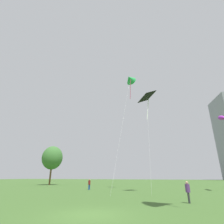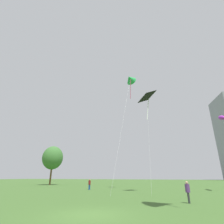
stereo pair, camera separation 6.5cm
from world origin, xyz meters
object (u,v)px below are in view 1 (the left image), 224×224
at_px(person_standing_1, 188,190).
at_px(person_standing_2, 89,184).
at_px(kite_flying_4, 147,98).
at_px(park_tree_0, 52,158).
at_px(kite_flying_2, 221,118).
at_px(kite_flying_3, 130,79).

xyz_separation_m(person_standing_1, person_standing_2, (-14.55, 11.29, -0.01)).
xyz_separation_m(kite_flying_4, park_tree_0, (-28.14, 14.72, -6.93)).
bearing_deg(person_standing_1, kite_flying_2, 162.54).
bearing_deg(person_standing_2, person_standing_1, 80.66).
xyz_separation_m(person_standing_1, kite_flying_2, (6.96, 14.55, 9.98)).
xyz_separation_m(kite_flying_3, kite_flying_4, (3.72, -4.91, -6.86)).
bearing_deg(kite_flying_2, kite_flying_4, -152.36).
xyz_separation_m(kite_flying_2, kite_flying_4, (-10.86, -5.69, 2.78)).
bearing_deg(park_tree_0, kite_flying_2, -13.05).
bearing_deg(park_tree_0, person_standing_1, -36.36).
bearing_deg(person_standing_2, kite_flying_4, 105.63).
height_order(kite_flying_2, kite_flying_4, kite_flying_4).
bearing_deg(park_tree_0, kite_flying_4, -27.62).
distance_m(person_standing_1, park_tree_0, 40.21).
relative_size(person_standing_1, person_standing_2, 1.01).
relative_size(person_standing_2, park_tree_0, 0.16).
xyz_separation_m(kite_flying_2, kite_flying_3, (-14.58, -0.77, 9.63)).
distance_m(person_standing_1, kite_flying_2, 18.96).
bearing_deg(park_tree_0, kite_flying_3, -21.89).
relative_size(person_standing_1, kite_flying_4, 0.11).
height_order(person_standing_1, kite_flying_4, kite_flying_4).
height_order(person_standing_2, kite_flying_4, kite_flying_4).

